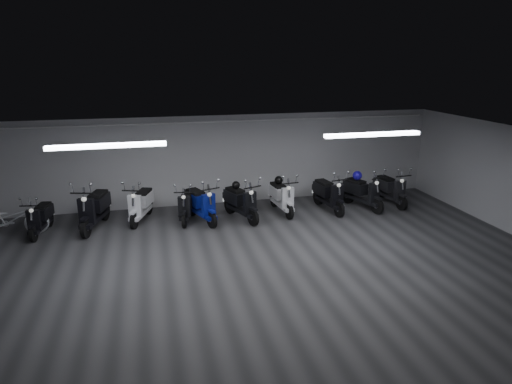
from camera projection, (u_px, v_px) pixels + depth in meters
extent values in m
cube|color=#323234|center=(259.00, 272.00, 9.70)|extent=(14.00, 10.00, 0.01)
cube|color=gray|center=(260.00, 145.00, 8.89)|extent=(14.00, 10.00, 0.01)
cube|color=#AFAFB2|center=(221.00, 160.00, 13.95)|extent=(14.00, 0.01, 2.80)
cube|color=#AFAFB2|center=(375.00, 366.00, 4.64)|extent=(14.00, 0.01, 2.80)
cube|color=white|center=(107.00, 146.00, 9.17)|extent=(2.40, 0.18, 0.08)
cube|color=white|center=(373.00, 134.00, 10.51)|extent=(2.40, 0.18, 0.08)
cylinder|color=white|center=(221.00, 121.00, 13.52)|extent=(13.60, 0.05, 0.05)
imported|color=white|center=(10.00, 216.00, 11.47)|extent=(1.84, 0.88, 1.14)
sphere|color=black|center=(236.00, 185.00, 12.78)|extent=(0.24, 0.24, 0.24)
sphere|color=#1A0EA1|center=(357.00, 176.00, 13.73)|extent=(0.29, 0.29, 0.29)
sphere|color=black|center=(279.00, 180.00, 13.36)|extent=(0.25, 0.25, 0.25)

